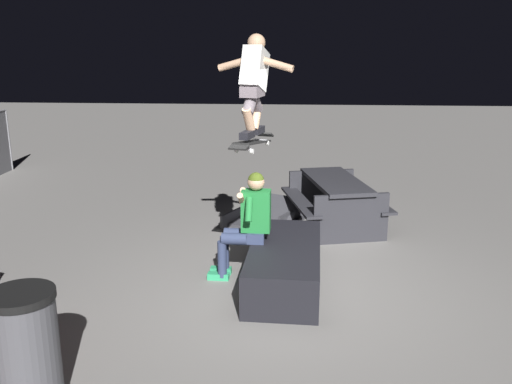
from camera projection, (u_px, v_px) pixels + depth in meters
The scene contains 8 objects.
ground_plane at pixel (286, 295), 6.31m from camera, with size 40.00×40.00×0.00m, color slate.
ledge_box_main at pixel (285, 265), 6.52m from camera, with size 1.93×0.81×0.49m, color black.
person_sitting_on_ledge at pixel (247, 220), 6.57m from camera, with size 0.59×0.76×1.32m.
skateboard at pixel (252, 142), 6.28m from camera, with size 1.04×0.45×0.13m.
skater_airborne at pixel (254, 81), 6.15m from camera, with size 0.64×0.88×1.12m.
kicker_ramp at pixel (265, 218), 8.85m from camera, with size 1.38×1.35×0.44m.
picnic_table_back at pixel (335, 195), 8.55m from camera, with size 1.96×1.69×0.75m.
trash_bin at pixel (26, 349), 4.27m from camera, with size 0.52×0.52×0.97m.
Camera 1 is at (-5.79, -0.06, 2.78)m, focal length 38.83 mm.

